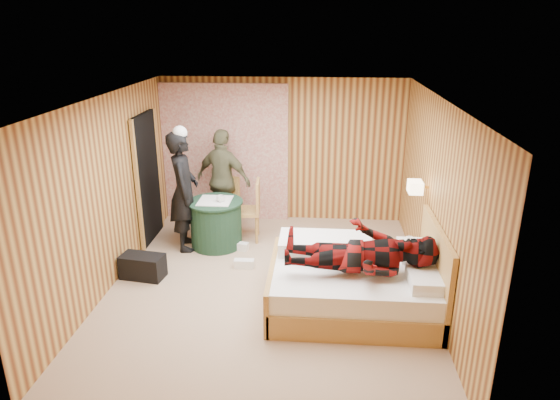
# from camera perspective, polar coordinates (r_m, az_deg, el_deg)

# --- Properties ---
(floor) EXTENTS (4.20, 5.00, 0.01)m
(floor) POSITION_cam_1_polar(r_m,az_deg,el_deg) (6.86, -1.34, -9.64)
(floor) COLOR tan
(floor) RESTS_ON ground
(ceiling) EXTENTS (4.20, 5.00, 0.01)m
(ceiling) POSITION_cam_1_polar(r_m,az_deg,el_deg) (6.04, -1.53, 11.50)
(ceiling) COLOR silver
(ceiling) RESTS_ON wall_back
(wall_back) EXTENTS (4.20, 0.02, 2.50)m
(wall_back) POSITION_cam_1_polar(r_m,az_deg,el_deg) (8.73, 0.29, 5.70)
(wall_back) COLOR tan
(wall_back) RESTS_ON floor
(wall_left) EXTENTS (0.02, 5.00, 2.50)m
(wall_left) POSITION_cam_1_polar(r_m,az_deg,el_deg) (6.88, -19.10, 0.71)
(wall_left) COLOR tan
(wall_left) RESTS_ON floor
(wall_right) EXTENTS (0.02, 5.00, 2.50)m
(wall_right) POSITION_cam_1_polar(r_m,az_deg,el_deg) (6.48, 17.39, -0.26)
(wall_right) COLOR tan
(wall_right) RESTS_ON floor
(curtain) EXTENTS (2.20, 0.08, 2.40)m
(curtain) POSITION_cam_1_polar(r_m,az_deg,el_deg) (8.81, -6.27, 5.37)
(curtain) COLOR beige
(curtain) RESTS_ON floor
(doorway) EXTENTS (0.06, 0.90, 2.05)m
(doorway) POSITION_cam_1_polar(r_m,az_deg,el_deg) (8.17, -14.89, 2.40)
(doorway) COLOR black
(doorway) RESTS_ON floor
(wall_lamp) EXTENTS (0.26, 0.24, 0.16)m
(wall_lamp) POSITION_cam_1_polar(r_m,az_deg,el_deg) (6.84, 15.22, 1.45)
(wall_lamp) COLOR gold
(wall_lamp) RESTS_ON wall_right
(bed) EXTENTS (2.02, 1.59, 1.09)m
(bed) POSITION_cam_1_polar(r_m,az_deg,el_deg) (6.32, 8.55, -9.32)
(bed) COLOR tan
(bed) RESTS_ON floor
(nightstand) EXTENTS (0.42, 0.57, 0.55)m
(nightstand) POSITION_cam_1_polar(r_m,az_deg,el_deg) (6.96, 14.51, -7.24)
(nightstand) COLOR tan
(nightstand) RESTS_ON floor
(round_table) EXTENTS (0.86, 0.86, 0.76)m
(round_table) POSITION_cam_1_polar(r_m,az_deg,el_deg) (7.90, -7.32, -2.62)
(round_table) COLOR #1B3C29
(round_table) RESTS_ON floor
(chair_far) EXTENTS (0.55, 0.55, 0.93)m
(chair_far) POSITION_cam_1_polar(r_m,az_deg,el_deg) (8.46, -6.24, 0.08)
(chair_far) COLOR tan
(chair_far) RESTS_ON floor
(chair_near) EXTENTS (0.48, 0.48, 1.00)m
(chair_near) POSITION_cam_1_polar(r_m,az_deg,el_deg) (8.01, -3.34, -0.66)
(chair_near) COLOR tan
(chair_near) RESTS_ON floor
(duffel_bag) EXTENTS (0.63, 0.40, 0.33)m
(duffel_bag) POSITION_cam_1_polar(r_m,az_deg,el_deg) (7.22, -15.41, -7.32)
(duffel_bag) COLOR black
(duffel_bag) RESTS_ON floor
(sneaker_left) EXTENTS (0.29, 0.12, 0.13)m
(sneaker_left) POSITION_cam_1_polar(r_m,az_deg,el_deg) (7.28, -4.13, -7.28)
(sneaker_left) COLOR white
(sneaker_left) RESTS_ON floor
(sneaker_right) EXTENTS (0.29, 0.17, 0.12)m
(sneaker_right) POSITION_cam_1_polar(r_m,az_deg,el_deg) (7.84, -4.63, -5.28)
(sneaker_right) COLOR white
(sneaker_right) RESTS_ON floor
(woman_standing) EXTENTS (0.56, 0.75, 1.86)m
(woman_standing) POSITION_cam_1_polar(r_m,az_deg,el_deg) (7.73, -10.95, 0.98)
(woman_standing) COLOR black
(woman_standing) RESTS_ON floor
(man_at_table) EXTENTS (1.09, 0.76, 1.72)m
(man_at_table) POSITION_cam_1_polar(r_m,az_deg,el_deg) (8.40, -6.48, 2.26)
(man_at_table) COLOR brown
(man_at_table) RESTS_ON floor
(man_on_bed) EXTENTS (0.86, 0.67, 1.77)m
(man_on_bed) POSITION_cam_1_polar(r_m,az_deg,el_deg) (5.83, 9.27, -4.72)
(man_on_bed) COLOR #6D0B0A
(man_on_bed) RESTS_ON bed
(book_lower) EXTENTS (0.20, 0.24, 0.02)m
(book_lower) POSITION_cam_1_polar(r_m,az_deg,el_deg) (6.79, 14.78, -5.36)
(book_lower) COLOR white
(book_lower) RESTS_ON nightstand
(book_upper) EXTENTS (0.27, 0.27, 0.02)m
(book_upper) POSITION_cam_1_polar(r_m,az_deg,el_deg) (6.79, 14.79, -5.21)
(book_upper) COLOR white
(book_upper) RESTS_ON nightstand
(cup_nightstand) EXTENTS (0.12, 0.12, 0.09)m
(cup_nightstand) POSITION_cam_1_polar(r_m,az_deg,el_deg) (6.94, 14.56, -4.47)
(cup_nightstand) COLOR white
(cup_nightstand) RESTS_ON nightstand
(cup_table) EXTENTS (0.16, 0.16, 0.10)m
(cup_table) POSITION_cam_1_polar(r_m,az_deg,el_deg) (7.68, -6.80, 0.16)
(cup_table) COLOR white
(cup_table) RESTS_ON round_table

